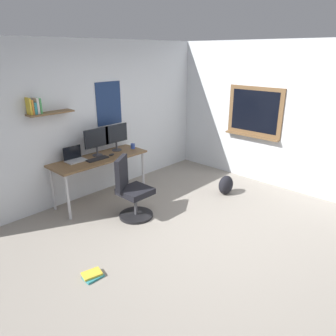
{
  "coord_description": "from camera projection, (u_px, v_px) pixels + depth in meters",
  "views": [
    {
      "loc": [
        -3.06,
        -2.17,
        2.41
      ],
      "look_at": [
        0.02,
        0.73,
        0.85
      ],
      "focal_mm": 34.01,
      "sensor_mm": 36.0,
      "label": 1
    }
  ],
  "objects": [
    {
      "name": "monitor_secondary",
      "position": [
        116.0,
        136.0,
        5.52
      ],
      "size": [
        0.46,
        0.17,
        0.46
      ],
      "color": "#38383D",
      "rests_on": "desk"
    },
    {
      "name": "monitor_primary",
      "position": [
        97.0,
        140.0,
        5.24
      ],
      "size": [
        0.46,
        0.17,
        0.46
      ],
      "color": "#38383D",
      "rests_on": "desk"
    },
    {
      "name": "backpack",
      "position": [
        226.0,
        185.0,
        5.65
      ],
      "size": [
        0.32,
        0.22,
        0.34
      ],
      "primitive_type": "ellipsoid",
      "color": "black",
      "rests_on": "ground"
    },
    {
      "name": "ground_plane",
      "position": [
        206.0,
        240.0,
        4.32
      ],
      "size": [
        5.2,
        5.2,
        0.0
      ],
      "primitive_type": "plane",
      "color": "gray",
      "rests_on": "ground"
    },
    {
      "name": "wall_right",
      "position": [
        292.0,
        118.0,
        5.56
      ],
      "size": [
        0.22,
        5.0,
        2.6
      ],
      "color": "silver",
      "rests_on": "ground"
    },
    {
      "name": "laptop",
      "position": [
        75.0,
        157.0,
        5.07
      ],
      "size": [
        0.31,
        0.21,
        0.23
      ],
      "color": "#ADAFB5",
      "rests_on": "desk"
    },
    {
      "name": "coffee_mug",
      "position": [
        133.0,
        146.0,
        5.71
      ],
      "size": [
        0.08,
        0.08,
        0.09
      ],
      "primitive_type": "cylinder",
      "color": "#334CA5",
      "rests_on": "desk"
    },
    {
      "name": "book_stack_on_floor",
      "position": [
        93.0,
        275.0,
        3.59
      ],
      "size": [
        0.24,
        0.2,
        0.05
      ],
      "color": "teal",
      "rests_on": "ground"
    },
    {
      "name": "computer_mouse",
      "position": [
        111.0,
        155.0,
        5.33
      ],
      "size": [
        0.1,
        0.06,
        0.03
      ],
      "primitive_type": "ellipsoid",
      "color": "#262628",
      "rests_on": "desk"
    },
    {
      "name": "wall_back",
      "position": [
        94.0,
        120.0,
        5.44
      ],
      "size": [
        5.0,
        0.3,
        2.6
      ],
      "color": "silver",
      "rests_on": "ground"
    },
    {
      "name": "office_chair",
      "position": [
        131.0,
        192.0,
        4.79
      ],
      "size": [
        0.56,
        0.57,
        0.95
      ],
      "color": "black",
      "rests_on": "ground"
    },
    {
      "name": "desk",
      "position": [
        99.0,
        162.0,
        5.27
      ],
      "size": [
        1.63,
        0.59,
        0.76
      ],
      "color": "brown",
      "rests_on": "ground"
    },
    {
      "name": "keyboard",
      "position": [
        98.0,
        159.0,
        5.14
      ],
      "size": [
        0.37,
        0.13,
        0.02
      ],
      "primitive_type": "cube",
      "color": "black",
      "rests_on": "desk"
    }
  ]
}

